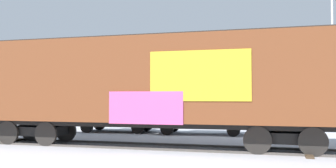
% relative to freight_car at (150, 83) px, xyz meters
% --- Properties ---
extents(ground_plane, '(260.00, 260.00, 0.00)m').
position_rel_freight_car_xyz_m(ground_plane, '(0.64, 0.00, -2.40)').
color(ground_plane, '#B2B5BC').
extents(track, '(60.02, 3.42, 0.08)m').
position_rel_freight_car_xyz_m(track, '(0.12, 0.00, -2.36)').
color(track, '#4C4742').
rests_on(track, ground_plane).
extents(freight_car, '(15.13, 2.99, 4.22)m').
position_rel_freight_car_xyz_m(freight_car, '(0.00, 0.00, 0.00)').
color(freight_car, brown).
rests_on(freight_car, ground_plane).
extents(flagpole, '(1.26, 0.87, 9.05)m').
position_rel_freight_car_xyz_m(flagpole, '(8.00, 9.47, 3.31)').
color(flagpole, silver).
rests_on(flagpole, ground_plane).
extents(hillside, '(137.69, 28.79, 13.05)m').
position_rel_freight_car_xyz_m(hillside, '(0.70, 78.80, 2.15)').
color(hillside, silver).
rests_on(hillside, ground_plane).
extents(parked_car_black, '(4.14, 2.09, 1.64)m').
position_rel_freight_car_xyz_m(parked_car_black, '(-3.57, 5.53, -1.57)').
color(parked_car_black, black).
rests_on(parked_car_black, ground_plane).
extents(parked_car_white, '(4.79, 2.08, 1.75)m').
position_rel_freight_car_xyz_m(parked_car_white, '(0.97, 5.35, -1.52)').
color(parked_car_white, silver).
rests_on(parked_car_white, ground_plane).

